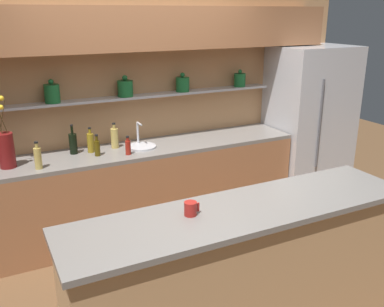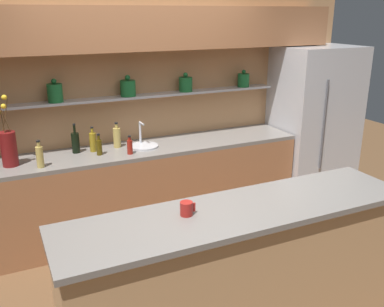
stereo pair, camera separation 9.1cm
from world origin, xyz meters
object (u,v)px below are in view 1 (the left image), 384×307
object	(u,v)px
refrigerator	(309,124)
coffee_mug	(191,209)
flower_vase	(6,148)
bottle_wine_0	(73,143)
bottle_sauce_1	(128,147)
bottle_spirit_4	(115,138)
bottle_oil_2	(91,142)
bottle_oil_5	(97,147)
sink_fixture	(142,145)
bottle_spirit_3	(38,158)

from	to	relation	value
refrigerator	coffee_mug	distance (m)	3.04
flower_vase	refrigerator	bearing A→B (deg)	-0.35
bottle_wine_0	bottle_sauce_1	size ratio (longest dim) A/B	1.57
bottle_spirit_4	bottle_wine_0	bearing A→B (deg)	-179.56
bottle_oil_2	bottle_oil_5	bearing A→B (deg)	-78.02
refrigerator	bottle_wine_0	size ratio (longest dim) A/B	6.36
bottle_wine_0	bottle_oil_5	distance (m)	0.26
flower_vase	sink_fixture	bearing A→B (deg)	1.25
bottle_wine_0	bottle_sauce_1	xyz separation A→B (m)	(0.47, -0.27, -0.03)
bottle_oil_2	coffee_mug	size ratio (longest dim) A/B	2.49
bottle_sauce_1	bottle_spirit_4	size ratio (longest dim) A/B	0.72
flower_vase	bottle_spirit_4	bearing A→B (deg)	7.49
bottle_oil_5	bottle_spirit_3	bearing A→B (deg)	-167.52
bottle_wine_0	bottle_sauce_1	bearing A→B (deg)	-29.53
flower_vase	sink_fixture	world-z (taller)	flower_vase
bottle_oil_5	bottle_wine_0	bearing A→B (deg)	138.95
flower_vase	bottle_wine_0	size ratio (longest dim) A/B	2.16
flower_vase	bottle_oil_2	size ratio (longest dim) A/B	2.51
refrigerator	bottle_sauce_1	size ratio (longest dim) A/B	9.97
bottle_spirit_3	bottle_sauce_1	bearing A→B (deg)	1.77
bottle_wine_0	sink_fixture	bearing A→B (deg)	-8.87
sink_fixture	bottle_oil_2	size ratio (longest dim) A/B	1.15
bottle_oil_2	bottle_sauce_1	bearing A→B (deg)	-37.57
refrigerator	bottle_sauce_1	xyz separation A→B (m)	(-2.36, -0.11, 0.06)
sink_fixture	bottle_sauce_1	distance (m)	0.26
sink_fixture	bottle_wine_0	xyz separation A→B (m)	(-0.67, 0.10, 0.08)
coffee_mug	sink_fixture	bearing A→B (deg)	79.69
sink_fixture	bottle_spirit_3	size ratio (longest dim) A/B	1.16
bottle_sauce_1	coffee_mug	size ratio (longest dim) A/B	1.85
bottle_wine_0	bottle_oil_5	bearing A→B (deg)	-41.05
bottle_wine_0	bottle_sauce_1	world-z (taller)	bottle_wine_0
bottle_spirit_4	flower_vase	bearing A→B (deg)	-172.51
flower_vase	bottle_oil_2	xyz separation A→B (m)	(0.77, 0.10, -0.08)
bottle_spirit_4	sink_fixture	bearing A→B (deg)	-23.36
bottle_spirit_3	bottle_oil_5	distance (m)	0.57
sink_fixture	flower_vase	bearing A→B (deg)	-178.75
flower_vase	bottle_spirit_3	distance (m)	0.30
bottle_sauce_1	coffee_mug	world-z (taller)	coffee_mug
bottle_spirit_3	coffee_mug	distance (m)	1.75
bottle_sauce_1	bottle_spirit_4	distance (m)	0.28
bottle_wine_0	bottle_sauce_1	distance (m)	0.54
flower_vase	bottle_spirit_3	size ratio (longest dim) A/B	2.53
bottle_sauce_1	sink_fixture	bearing A→B (deg)	39.52
bottle_sauce_1	bottle_spirit_3	size ratio (longest dim) A/B	0.75
flower_vase	coffee_mug	xyz separation A→B (m)	(0.95, -1.76, -0.04)
bottle_sauce_1	bottle_oil_5	distance (m)	0.29
refrigerator	bottle_wine_0	world-z (taller)	refrigerator
sink_fixture	bottle_spirit_4	distance (m)	0.28
bottle_oil_5	coffee_mug	bearing A→B (deg)	-85.09
refrigerator	bottle_spirit_4	bearing A→B (deg)	176.31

